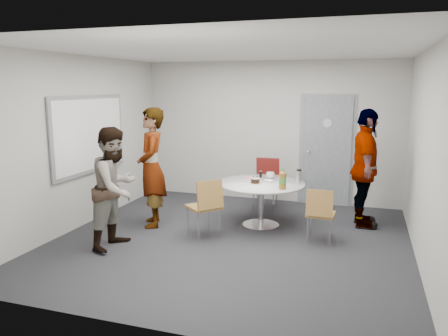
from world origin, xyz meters
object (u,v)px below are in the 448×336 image
(table, at_px, (263,189))
(chair_near_left, at_px, (206,203))
(chair_far, at_px, (267,178))
(door, at_px, (326,151))
(person_main, at_px, (152,168))
(whiteboard, at_px, (90,135))
(person_right, at_px, (365,169))
(person_left, at_px, (115,188))
(chair_near_right, at_px, (320,211))

(table, height_order, chair_near_left, table)
(table, relative_size, chair_far, 1.47)
(door, xyz_separation_m, person_main, (-2.52, -2.18, -0.08))
(table, distance_m, chair_near_left, 1.05)
(whiteboard, bearing_deg, person_right, 14.39)
(person_left, bearing_deg, chair_near_right, -66.03)
(table, bearing_deg, chair_near_right, -29.02)
(person_right, bearing_deg, chair_far, 66.51)
(whiteboard, distance_m, table, 2.93)
(table, height_order, person_left, person_left)
(chair_far, relative_size, person_right, 0.49)
(person_main, bearing_deg, person_right, 79.36)
(table, xyz_separation_m, chair_near_left, (-0.65, -0.82, -0.07))
(chair_near_right, bearing_deg, person_right, 62.93)
(chair_near_left, bearing_deg, person_right, -16.71)
(door, height_order, chair_far, door)
(person_main, xyz_separation_m, person_left, (-0.04, -1.00, -0.11))
(table, bearing_deg, whiteboard, -167.70)
(whiteboard, height_order, chair_near_right, whiteboard)
(chair_near_left, bearing_deg, chair_far, 27.57)
(table, bearing_deg, person_left, -139.13)
(chair_near_left, bearing_deg, chair_near_right, -37.60)
(door, bearing_deg, person_main, -139.08)
(chair_near_left, bearing_deg, door, 11.65)
(chair_near_right, bearing_deg, chair_far, 127.71)
(door, relative_size, chair_near_left, 2.37)
(person_right, bearing_deg, chair_near_right, 145.10)
(chair_far, bearing_deg, door, -149.18)
(person_left, xyz_separation_m, person_right, (3.26, 2.00, 0.10))
(chair_near_left, distance_m, chair_far, 1.92)
(door, bearing_deg, person_left, -128.72)
(whiteboard, bearing_deg, chair_far, 32.45)
(chair_near_left, xyz_separation_m, chair_near_right, (1.61, 0.29, -0.06))
(table, xyz_separation_m, person_left, (-1.74, -1.50, 0.22))
(door, relative_size, chair_far, 2.28)
(chair_near_right, xyz_separation_m, chair_far, (-1.12, 1.56, 0.08))
(whiteboard, bearing_deg, chair_near_right, 1.08)
(chair_near_right, bearing_deg, door, 95.44)
(whiteboard, relative_size, person_left, 1.13)
(chair_near_right, distance_m, chair_far, 1.93)
(person_main, relative_size, person_left, 1.13)
(chair_near_left, distance_m, person_left, 1.31)
(whiteboard, xyz_separation_m, person_left, (1.00, -0.91, -0.61))
(chair_far, bearing_deg, table, 97.12)
(door, xyz_separation_m, person_right, (0.70, -1.19, -0.08))
(whiteboard, height_order, table, whiteboard)
(door, xyz_separation_m, person_left, (-2.56, -3.19, -0.19))
(chair_near_left, xyz_separation_m, person_right, (2.18, 1.32, 0.40))
(door, relative_size, person_left, 1.26)
(chair_near_right, bearing_deg, whiteboard, -176.94)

